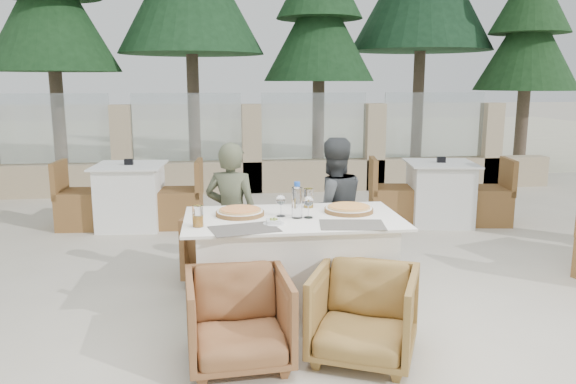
{
  "coord_description": "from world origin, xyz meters",
  "views": [
    {
      "loc": [
        -0.52,
        -4.08,
        1.76
      ],
      "look_at": [
        0.01,
        0.22,
        0.9
      ],
      "focal_mm": 35.0,
      "sensor_mm": 36.0,
      "label": 1
    }
  ],
  "objects": [
    {
      "name": "water_bottle",
      "position": [
        0.04,
        -0.1,
        0.9
      ],
      "size": [
        0.1,
        0.1,
        0.27
      ],
      "primitive_type": "cylinder",
      "rotation": [
        0.0,
        0.0,
        0.36
      ],
      "color": "#C0E7FC",
      "rests_on": "dining_table"
    },
    {
      "name": "dining_table",
      "position": [
        0.01,
        -0.08,
        0.39
      ],
      "size": [
        1.6,
        0.9,
        0.77
      ],
      "primitive_type": null,
      "color": "white",
      "rests_on": "ground"
    },
    {
      "name": "pine_mid_right",
      "position": [
        3.8,
        7.8,
        3.4
      ],
      "size": [
        2.99,
        2.99,
        6.8
      ],
      "primitive_type": "cone",
      "color": "#193D22",
      "rests_on": "ground"
    },
    {
      "name": "wine_glass_centre",
      "position": [
        -0.07,
        -0.05,
        0.86
      ],
      "size": [
        0.1,
        0.1,
        0.18
      ],
      "primitive_type": null,
      "rotation": [
        0.0,
        0.0,
        -0.31
      ],
      "color": "silver",
      "rests_on": "dining_table"
    },
    {
      "name": "pizza_left",
      "position": [
        -0.38,
        0.03,
        0.79
      ],
      "size": [
        0.48,
        0.48,
        0.05
      ],
      "primitive_type": "cylinder",
      "rotation": [
        0.0,
        0.0,
        0.44
      ],
      "color": "#DB501D",
      "rests_on": "dining_table"
    },
    {
      "name": "wine_glass_near",
      "position": [
        0.12,
        -0.12,
        0.86
      ],
      "size": [
        0.09,
        0.09,
        0.18
      ],
      "primitive_type": null,
      "rotation": [
        0.0,
        0.0,
        0.29
      ],
      "color": "silver",
      "rests_on": "dining_table"
    },
    {
      "name": "pine_centre",
      "position": [
        1.5,
        7.2,
        2.5
      ],
      "size": [
        2.2,
        2.2,
        5.0
      ],
      "primitive_type": "cone",
      "color": "#1D4420",
      "rests_on": "ground"
    },
    {
      "name": "sand_patch",
      "position": [
        0.0,
        14.0,
        0.01
      ],
      "size": [
        30.0,
        16.0,
        0.01
      ],
      "primitive_type": "cube",
      "color": "beige",
      "rests_on": "ground"
    },
    {
      "name": "perimeter_wall_far",
      "position": [
        0.0,
        4.8,
        0.8
      ],
      "size": [
        10.0,
        0.34,
        1.6
      ],
      "primitive_type": null,
      "color": "tan",
      "rests_on": "ground"
    },
    {
      "name": "pine_mid_left",
      "position": [
        -1.0,
        7.5,
        3.25
      ],
      "size": [
        2.86,
        2.86,
        6.5
      ],
      "primitive_type": "cone",
      "color": "#1E4724",
      "rests_on": "ground"
    },
    {
      "name": "bg_table_a",
      "position": [
        -1.6,
        2.77,
        0.39
      ],
      "size": [
        1.69,
        0.92,
        0.77
      ],
      "primitive_type": null,
      "rotation": [
        0.0,
        0.0,
        -0.06
      ],
      "color": "white",
      "rests_on": "ground"
    },
    {
      "name": "bg_table_b",
      "position": [
        2.2,
        2.49,
        0.39
      ],
      "size": [
        1.75,
        1.06,
        0.77
      ],
      "primitive_type": null,
      "rotation": [
        0.0,
        0.0,
        -0.15
      ],
      "color": "silver",
      "rests_on": "ground"
    },
    {
      "name": "pine_far_right",
      "position": [
        5.5,
        6.5,
        2.25
      ],
      "size": [
        1.98,
        1.98,
        4.5
      ],
      "primitive_type": "cone",
      "color": "#1E431E",
      "rests_on": "ground"
    },
    {
      "name": "ground",
      "position": [
        0.0,
        0.0,
        0.0
      ],
      "size": [
        80.0,
        80.0,
        0.0
      ],
      "primitive_type": "plane",
      "color": "beige",
      "rests_on": "ground"
    },
    {
      "name": "armchair_near_left",
      "position": [
        -0.42,
        -0.78,
        0.3
      ],
      "size": [
        0.68,
        0.7,
        0.59
      ],
      "primitive_type": "imported",
      "rotation": [
        0.0,
        0.0,
        0.07
      ],
      "color": "brown",
      "rests_on": "ground"
    },
    {
      "name": "placemat_near_left",
      "position": [
        -0.36,
        -0.38,
        0.77
      ],
      "size": [
        0.51,
        0.39,
        0.0
      ],
      "primitive_type": "cube",
      "rotation": [
        0.0,
        0.0,
        0.23
      ],
      "color": "#57524B",
      "rests_on": "dining_table"
    },
    {
      "name": "diner_right",
      "position": [
        0.45,
        0.62,
        0.64
      ],
      "size": [
        0.7,
        0.59,
        1.29
      ],
      "primitive_type": "imported",
      "rotation": [
        0.0,
        0.0,
        3.32
      ],
      "color": "#3B3E40",
      "rests_on": "ground"
    },
    {
      "name": "beer_glass_right",
      "position": [
        0.18,
        0.23,
        0.85
      ],
      "size": [
        0.1,
        0.1,
        0.15
      ],
      "primitive_type": "cylinder",
      "rotation": [
        0.0,
        0.0,
        -0.42
      ],
      "color": "gold",
      "rests_on": "dining_table"
    },
    {
      "name": "pine_far_left",
      "position": [
        -3.5,
        7.0,
        2.75
      ],
      "size": [
        2.42,
        2.42,
        5.5
      ],
      "primitive_type": "cone",
      "color": "#1D4420",
      "rests_on": "ground"
    },
    {
      "name": "armchair_near_right",
      "position": [
        0.37,
        -0.81,
        0.3
      ],
      "size": [
        0.85,
        0.86,
        0.6
      ],
      "primitive_type": "imported",
      "rotation": [
        0.0,
        0.0,
        -0.42
      ],
      "color": "olive",
      "rests_on": "ground"
    },
    {
      "name": "armchair_far_left",
      "position": [
        -0.46,
        0.8,
        0.32
      ],
      "size": [
        0.83,
        0.84,
        0.64
      ],
      "primitive_type": "imported",
      "rotation": [
        0.0,
        0.0,
        2.92
      ],
      "color": "brown",
      "rests_on": "ground"
    },
    {
      "name": "placemat_near_right",
      "position": [
        0.39,
        -0.36,
        0.77
      ],
      "size": [
        0.49,
        0.36,
        0.0
      ],
      "primitive_type": "cube",
      "rotation": [
        0.0,
        0.0,
        -0.14
      ],
      "color": "#5F5A51",
      "rests_on": "dining_table"
    },
    {
      "name": "diner_left",
      "position": [
        -0.43,
        0.57,
        0.63
      ],
      "size": [
        0.54,
        0.44,
        1.27
      ],
      "primitive_type": "imported",
      "rotation": [
        0.0,
        0.0,
        2.79
      ],
      "color": "#4E533C",
      "rests_on": "ground"
    },
    {
      "name": "armchair_far_right",
      "position": [
        0.34,
        0.58,
        0.28
      ],
      "size": [
        0.77,
        0.78,
        0.55
      ],
      "primitive_type": "imported",
      "rotation": [
        0.0,
        0.0,
        2.77
      ],
      "color": "olive",
      "rests_on": "ground"
    },
    {
      "name": "pizza_right",
      "position": [
        0.46,
        0.03,
        0.79
      ],
      "size": [
        0.44,
        0.44,
        0.05
      ],
      "primitive_type": "cylinder",
      "rotation": [
        0.0,
        0.0,
        -0.21
      ],
      "color": "orange",
      "rests_on": "dining_table"
    },
    {
      "name": "beer_glass_left",
      "position": [
        -0.68,
        -0.27,
        0.84
      ],
      "size": [
        0.07,
        0.07,
        0.15
      ],
      "primitive_type": "cylinder",
      "rotation": [
        0.0,
        0.0,
        0.0
      ],
      "color": "orange",
      "rests_on": "dining_table"
    },
    {
      "name": "olive_dish",
      "position": [
        -0.15,
        -0.27,
        0.79
      ],
      "size": [
        0.14,
        0.14,
        0.04
      ],
      "primitive_type": null,
      "rotation": [
        0.0,
        0.0,
        0.28
      ],
      "color": "silver",
      "rests_on": "dining_table"
    }
  ]
}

